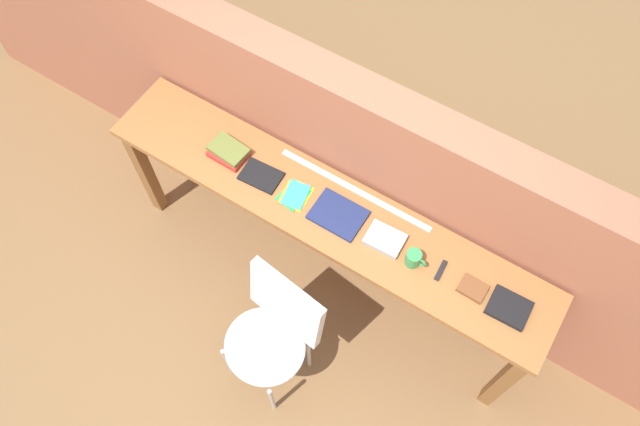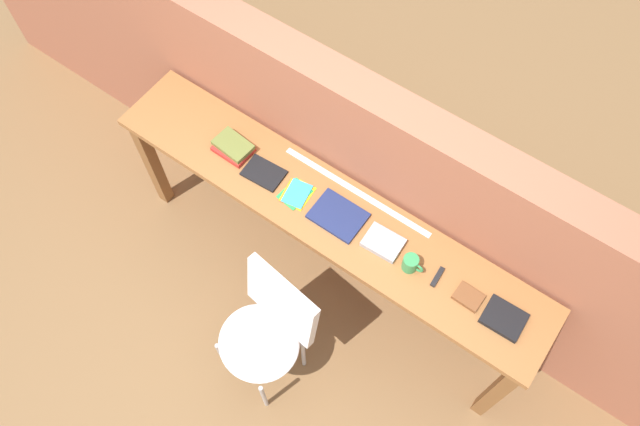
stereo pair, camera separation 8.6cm
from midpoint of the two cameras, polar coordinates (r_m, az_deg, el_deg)
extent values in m
plane|color=brown|center=(3.88, -1.52, -8.93)|extent=(40.00, 40.00, 0.00)
cube|color=#9E5B42|center=(3.44, 4.50, 3.36)|extent=(6.00, 0.20, 1.47)
cube|color=#996033|center=(3.18, 1.30, 0.29)|extent=(2.50, 0.44, 0.04)
cube|color=brown|center=(3.97, -14.48, 4.41)|extent=(0.07, 0.07, 0.84)
cube|color=brown|center=(3.45, 16.57, -15.38)|extent=(0.07, 0.07, 0.84)
cube|color=brown|center=(4.07, -11.49, 7.56)|extent=(0.07, 0.07, 0.84)
cube|color=brown|center=(3.57, 18.91, -11.07)|extent=(0.07, 0.07, 0.84)
ellipsoid|color=white|center=(3.36, -4.85, -11.74)|extent=(0.49, 0.47, 0.08)
cube|color=white|center=(3.17, -2.74, -8.13)|extent=(0.45, 0.16, 0.40)
cylinder|color=#B2B2B7|center=(3.62, -8.25, -12.81)|extent=(0.02, 0.02, 0.41)
cylinder|color=#B2B2B7|center=(3.54, -4.44, -16.39)|extent=(0.02, 0.02, 0.41)
cylinder|color=#B2B2B7|center=(3.66, -4.66, -9.39)|extent=(0.02, 0.02, 0.41)
cylinder|color=#B2B2B7|center=(3.59, -0.82, -12.80)|extent=(0.02, 0.02, 0.41)
cube|color=red|center=(3.36, -7.20, 5.81)|extent=(0.20, 0.15, 0.03)
cube|color=olive|center=(3.34, -7.22, 6.17)|extent=(0.21, 0.15, 0.03)
cube|color=black|center=(3.27, -4.40, 3.65)|extent=(0.22, 0.16, 0.02)
cube|color=yellow|center=(3.20, -1.08, 1.63)|extent=(0.12, 0.17, 0.00)
cube|color=green|center=(3.20, -1.55, 1.75)|extent=(0.14, 0.17, 0.00)
cube|color=orange|center=(3.20, -1.46, 1.78)|extent=(0.15, 0.17, 0.00)
cube|color=#3399D8|center=(3.20, -1.34, 1.78)|extent=(0.14, 0.17, 0.00)
cube|color=navy|center=(3.14, 2.45, -0.26)|extent=(0.27, 0.20, 0.02)
cube|color=#9E9EA3|center=(3.08, 6.60, -2.72)|extent=(0.19, 0.15, 0.03)
cylinder|color=#338C4C|center=(3.02, 9.06, -4.57)|extent=(0.08, 0.08, 0.09)
torus|color=#338C4C|center=(3.02, 9.77, -5.01)|extent=(0.06, 0.01, 0.06)
cube|color=black|center=(3.06, 11.48, -5.76)|extent=(0.03, 0.11, 0.02)
cube|color=brown|center=(3.05, 14.21, -7.46)|extent=(0.13, 0.10, 0.02)
cube|color=black|center=(3.05, 17.25, -9.20)|extent=(0.19, 0.16, 0.03)
cube|color=silver|center=(3.22, 4.11, 1.98)|extent=(0.89, 0.03, 0.00)
camera|label=1|loc=(0.04, -89.21, 1.49)|focal=35.00mm
camera|label=2|loc=(0.04, 90.79, -1.49)|focal=35.00mm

